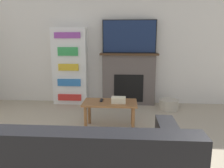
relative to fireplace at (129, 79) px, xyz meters
The scene contains 8 objects.
wall_back 0.88m from the fireplace, 159.37° to the left, with size 6.63×0.06×2.70m.
fireplace is the anchor object (origin of this frame).
tv 0.90m from the fireplace, 90.00° to the right, with size 1.13×0.03×0.69m.
coffee_table 1.42m from the fireplace, 102.48° to the right, with size 0.85×0.46×0.44m.
tissue_box 1.45m from the fireplace, 96.60° to the right, with size 0.22×0.12×0.10m.
remote_control 1.41m from the fireplace, 108.53° to the right, with size 0.04×0.15×0.02m.
bookshelf 1.31m from the fireplace, behind, with size 0.74×0.29×1.66m.
storage_basket 1.01m from the fireplace, 23.84° to the right, with size 0.38×0.38×0.21m.
Camera 1 is at (0.33, -0.87, 1.41)m, focal length 35.00 mm.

